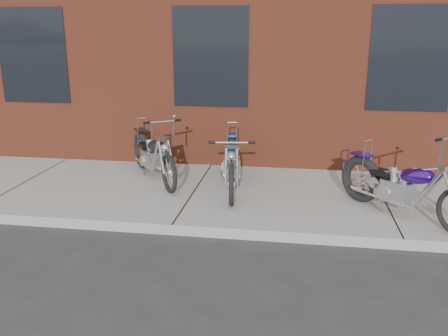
# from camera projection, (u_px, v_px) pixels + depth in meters

# --- Properties ---
(ground) EXTENTS (120.00, 120.00, 0.00)m
(ground) POSITION_uv_depth(u_px,v_px,m) (172.00, 235.00, 6.42)
(ground) COLOR #2E2E30
(ground) RESTS_ON ground
(sidewalk) EXTENTS (22.00, 3.00, 0.15)m
(sidewalk) POSITION_uv_depth(u_px,v_px,m) (195.00, 194.00, 7.82)
(sidewalk) COLOR #A3A3A3
(sidewalk) RESTS_ON ground
(chopper_purple) EXTENTS (1.62, 1.71, 1.26)m
(chopper_purple) POSITION_uv_depth(u_px,v_px,m) (403.00, 188.00, 6.59)
(chopper_purple) COLOR black
(chopper_purple) RESTS_ON sidewalk
(chopper_blue) EXTENTS (0.56, 2.25, 0.98)m
(chopper_blue) POSITION_uv_depth(u_px,v_px,m) (232.00, 164.00, 7.80)
(chopper_blue) COLOR black
(chopper_blue) RESTS_ON sidewalk
(chopper_third) EXTENTS (1.35, 1.92, 1.14)m
(chopper_third) POSITION_uv_depth(u_px,v_px,m) (153.00, 156.00, 8.28)
(chopper_third) COLOR black
(chopper_third) RESTS_ON sidewalk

